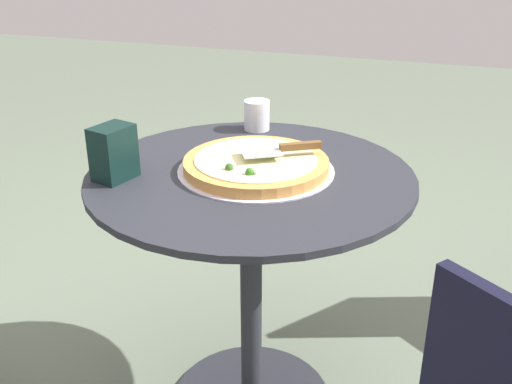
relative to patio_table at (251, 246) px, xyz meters
name	(u,v)px	position (x,y,z in m)	size (l,w,h in m)	color
patio_table	(251,246)	(0.00, 0.00, 0.00)	(0.84, 0.84, 0.76)	#26282F
pizza_on_tray	(256,165)	(-0.02, 0.01, 0.23)	(0.40, 0.40, 0.05)	silver
pizza_server	(282,149)	(-0.05, 0.07, 0.27)	(0.15, 0.20, 0.02)	silver
drinking_cup	(257,115)	(-0.33, -0.10, 0.26)	(0.08, 0.08, 0.09)	silver
napkin_dispenser	(113,153)	(0.14, -0.31, 0.28)	(0.10, 0.07, 0.14)	black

